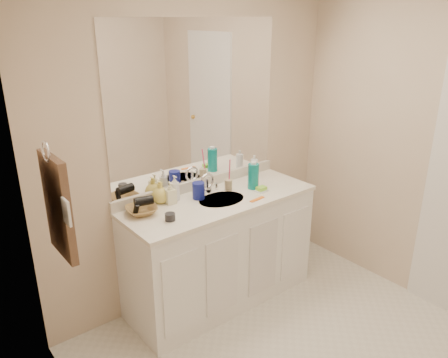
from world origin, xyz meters
name	(u,v)px	position (x,y,z in m)	size (l,w,h in m)	color
wall_back	(198,149)	(0.00, 1.30, 1.20)	(2.60, 0.02, 2.40)	beige
wall_left	(117,288)	(-1.30, 0.00, 1.20)	(0.02, 2.60, 2.40)	beige
wall_right	(447,157)	(1.30, 0.00, 1.20)	(0.02, 2.60, 2.40)	beige
vanity_cabinet	(220,251)	(0.00, 1.02, 0.42)	(1.50, 0.55, 0.85)	white
countertop	(220,200)	(0.00, 1.02, 0.86)	(1.52, 0.57, 0.03)	white
backsplash	(200,184)	(0.00, 1.29, 0.92)	(1.52, 0.03, 0.08)	silver
sink_basin	(222,201)	(0.00, 1.00, 0.87)	(0.37, 0.37, 0.02)	beige
faucet	(207,185)	(0.00, 1.18, 0.94)	(0.02, 0.02, 0.11)	silver
mirror	(197,103)	(0.00, 1.29, 1.56)	(1.48, 0.01, 1.20)	white
blue_mug	(199,191)	(-0.13, 1.12, 0.94)	(0.09, 0.09, 0.13)	navy
tan_cup	(228,185)	(0.16, 1.12, 0.92)	(0.06, 0.06, 0.08)	tan
toothbrush	(229,172)	(0.17, 1.12, 1.03)	(0.01, 0.01, 0.21)	#E23B71
mouthwash_bottle	(253,176)	(0.33, 1.02, 0.98)	(0.09, 0.09, 0.20)	#0A807F
clear_pump_bottle	(254,169)	(0.50, 1.19, 0.96)	(0.06, 0.06, 0.16)	white
soap_dish	(261,191)	(0.34, 0.93, 0.89)	(0.09, 0.07, 0.01)	white
green_soap	(261,188)	(0.34, 0.93, 0.90)	(0.08, 0.05, 0.03)	#8FDF36
orange_comb	(257,199)	(0.20, 0.83, 0.88)	(0.14, 0.03, 0.01)	orange
dark_jar	(170,217)	(-0.49, 0.94, 0.90)	(0.07, 0.07, 0.05)	black
soap_bottle_white	(175,188)	(-0.28, 1.21, 0.98)	(0.07, 0.07, 0.19)	white
soap_bottle_cream	(170,193)	(-0.34, 1.18, 0.96)	(0.07, 0.08, 0.16)	#EDEBC1
soap_bottle_yellow	(160,192)	(-0.39, 1.24, 0.96)	(0.13, 0.13, 0.16)	#DAC955
wicker_basket	(142,210)	(-0.59, 1.15, 0.91)	(0.21, 0.21, 0.05)	olive
hair_dryer	(144,201)	(-0.57, 1.15, 0.97)	(0.06, 0.06, 0.13)	black
towel_ring	(46,152)	(-1.27, 0.77, 1.55)	(0.11, 0.11, 0.01)	silver
hand_towel	(58,207)	(-1.25, 0.77, 1.25)	(0.04, 0.32, 0.55)	#3D2C21
switch_plate	(66,212)	(-1.27, 0.57, 1.30)	(0.01, 0.09, 0.13)	silver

